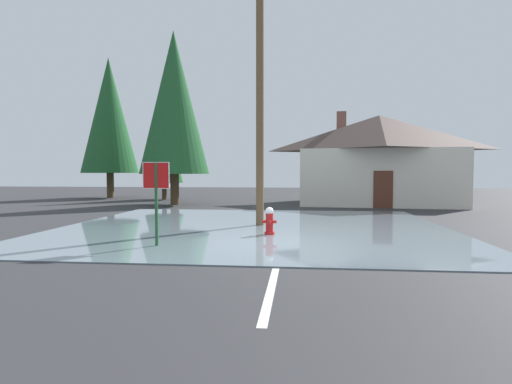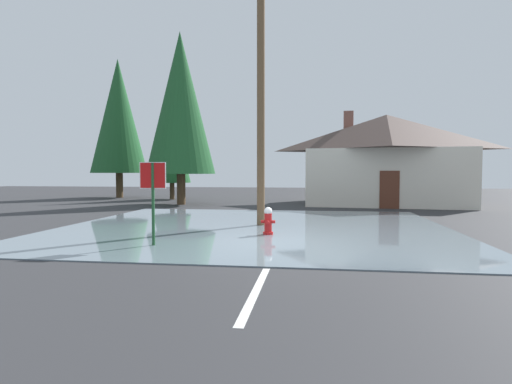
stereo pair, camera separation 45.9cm
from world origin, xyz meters
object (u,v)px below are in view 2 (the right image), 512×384
object	(u,v)px
house	(386,158)
pine_tree_short_left	(172,144)
stop_sign_near	(153,187)
pine_tree_mid_left	(118,116)
fire_hydrant	(268,221)
utility_pole	(261,95)
pine_tree_tall_left	(180,103)

from	to	relation	value
house	pine_tree_short_left	bearing A→B (deg)	169.33
stop_sign_near	pine_tree_short_left	bearing A→B (deg)	107.86
house	pine_tree_mid_left	size ratio (longest dim) A/B	0.98
fire_hydrant	pine_tree_mid_left	xyz separation A→B (m)	(-13.15, 17.06, 5.67)
utility_pole	house	distance (m)	12.57
fire_hydrant	utility_pole	size ratio (longest dim) A/B	0.10
pine_tree_tall_left	pine_tree_short_left	world-z (taller)	pine_tree_tall_left
utility_pole	house	bearing A→B (deg)	60.48
fire_hydrant	pine_tree_mid_left	world-z (taller)	pine_tree_mid_left
utility_pole	house	world-z (taller)	utility_pole
utility_pole	pine_tree_tall_left	size ratio (longest dim) A/B	0.89
house	pine_tree_short_left	world-z (taller)	pine_tree_short_left
stop_sign_near	pine_tree_tall_left	distance (m)	14.70
utility_pole	pine_tree_mid_left	world-z (taller)	pine_tree_mid_left
house	pine_tree_tall_left	bearing A→B (deg)	-171.73
pine_tree_short_left	utility_pole	bearing A→B (deg)	-59.19
stop_sign_near	house	size ratio (longest dim) A/B	0.22
pine_tree_short_left	house	bearing A→B (deg)	-10.67
stop_sign_near	house	distance (m)	17.47
stop_sign_near	utility_pole	distance (m)	5.91
stop_sign_near	pine_tree_short_left	world-z (taller)	pine_tree_short_left
stop_sign_near	fire_hydrant	xyz separation A→B (m)	(2.76, 2.28, -1.13)
fire_hydrant	pine_tree_mid_left	bearing A→B (deg)	127.64
fire_hydrant	pine_tree_tall_left	xyz separation A→B (m)	(-6.44, 11.26, 5.55)
stop_sign_near	pine_tree_short_left	xyz separation A→B (m)	(-5.78, 17.95, 2.32)
stop_sign_near	pine_tree_short_left	size ratio (longest dim) A/B	0.33
fire_hydrant	house	world-z (taller)	house
fire_hydrant	utility_pole	distance (m)	4.82
house	pine_tree_tall_left	world-z (taller)	pine_tree_tall_left
pine_tree_short_left	pine_tree_mid_left	bearing A→B (deg)	163.29
utility_pole	pine_tree_short_left	size ratio (longest dim) A/B	1.37
pine_tree_mid_left	pine_tree_short_left	bearing A→B (deg)	-16.71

